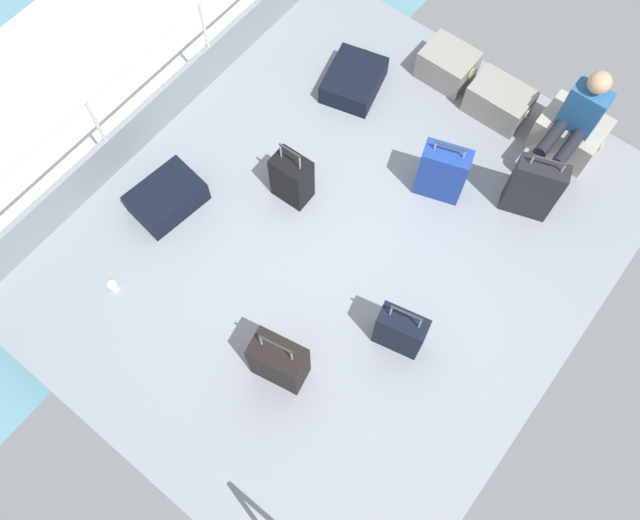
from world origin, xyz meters
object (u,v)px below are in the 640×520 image
(cargo_crate_0, at_px, (448,65))
(passenger_seated, at_px, (574,122))
(cargo_crate_2, at_px, (569,133))
(suitcase_0, at_px, (400,331))
(suitcase_4, at_px, (354,80))
(suitcase_6, at_px, (167,198))
(suitcase_2, at_px, (442,173))
(paper_cup, at_px, (113,286))
(suitcase_5, at_px, (279,361))
(cargo_crate_1, at_px, (499,101))
(suitcase_1, at_px, (292,178))
(suitcase_3, at_px, (533,188))

(cargo_crate_0, height_order, passenger_seated, passenger_seated)
(cargo_crate_2, distance_m, suitcase_0, 2.64)
(suitcase_4, height_order, suitcase_6, suitcase_6)
(suitcase_2, distance_m, paper_cup, 3.12)
(passenger_seated, xyz_separation_m, suitcase_2, (-0.69, -1.01, -0.26))
(suitcase_0, height_order, suitcase_5, suitcase_5)
(cargo_crate_1, bearing_deg, suitcase_0, -76.54)
(cargo_crate_2, xyz_separation_m, suitcase_5, (-0.74, -3.46, 0.10))
(cargo_crate_1, relative_size, passenger_seated, 0.57)
(suitcase_6, bearing_deg, suitcase_2, 41.78)
(suitcase_1, distance_m, suitcase_4, 1.39)
(cargo_crate_0, relative_size, paper_cup, 5.56)
(passenger_seated, relative_size, suitcase_1, 1.46)
(suitcase_1, distance_m, suitcase_2, 1.37)
(suitcase_0, height_order, suitcase_1, suitcase_1)
(suitcase_2, xyz_separation_m, suitcase_5, (-0.05, -2.27, -0.02))
(cargo_crate_0, height_order, cargo_crate_1, cargo_crate_1)
(passenger_seated, height_order, suitcase_4, passenger_seated)
(passenger_seated, relative_size, suitcase_6, 1.55)
(suitcase_1, relative_size, suitcase_4, 1.00)
(passenger_seated, distance_m, suitcase_1, 2.58)
(cargo_crate_1, distance_m, suitcase_0, 2.64)
(cargo_crate_2, height_order, suitcase_5, suitcase_5)
(passenger_seated, distance_m, suitcase_6, 3.76)
(suitcase_1, relative_size, suitcase_6, 1.06)
(suitcase_0, bearing_deg, suitcase_3, 84.62)
(suitcase_3, height_order, suitcase_5, suitcase_3)
(suitcase_4, bearing_deg, suitcase_5, -64.50)
(suitcase_1, xyz_separation_m, suitcase_3, (1.79, 1.22, 0.08))
(suitcase_2, distance_m, suitcase_3, 0.81)
(cargo_crate_0, height_order, suitcase_5, suitcase_5)
(cargo_crate_0, height_order, suitcase_4, cargo_crate_0)
(passenger_seated, bearing_deg, suitcase_1, -132.69)
(cargo_crate_0, bearing_deg, passenger_seated, -7.08)
(cargo_crate_0, height_order, suitcase_6, cargo_crate_0)
(suitcase_1, bearing_deg, cargo_crate_0, 80.27)
(cargo_crate_2, distance_m, suitcase_1, 2.71)
(cargo_crate_1, relative_size, paper_cup, 6.24)
(cargo_crate_2, relative_size, passenger_seated, 0.58)
(suitcase_3, bearing_deg, suitcase_1, -145.60)
(cargo_crate_1, xyz_separation_m, suitcase_2, (0.05, -1.12, 0.15))
(suitcase_4, relative_size, suitcase_5, 0.93)
(cargo_crate_0, xyz_separation_m, suitcase_0, (1.27, -2.63, 0.10))
(cargo_crate_2, distance_m, suitcase_3, 0.86)
(suitcase_5, distance_m, suitcase_6, 1.94)
(suitcase_0, distance_m, suitcase_6, 2.48)
(suitcase_3, xyz_separation_m, suitcase_5, (-0.78, -2.61, -0.06))
(suitcase_5, bearing_deg, cargo_crate_0, 100.69)
(cargo_crate_2, distance_m, suitcase_5, 3.54)
(suitcase_3, bearing_deg, suitcase_4, 176.60)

